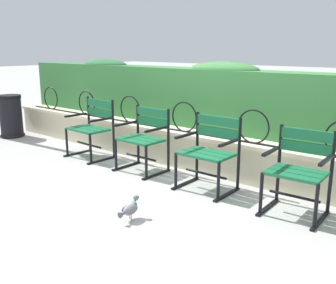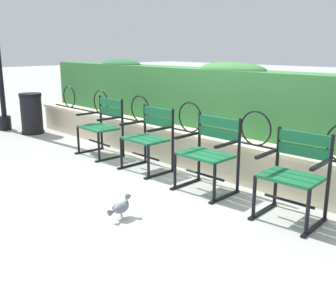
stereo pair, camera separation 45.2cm
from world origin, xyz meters
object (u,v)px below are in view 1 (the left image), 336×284
object	(u,v)px
park_chair_leftmost	(92,126)
trash_bin	(11,117)
pigeon_near_chairs	(130,209)
park_chair_centre_right	(210,150)
park_chair_centre_left	(144,137)
park_chair_rightmost	(299,169)

from	to	relation	value
park_chair_leftmost	trash_bin	size ratio (longest dim) A/B	1.13
pigeon_near_chairs	park_chair_leftmost	bearing A→B (deg)	148.66
park_chair_centre_right	trash_bin	size ratio (longest dim) A/B	1.12
trash_bin	pigeon_near_chairs	bearing A→B (deg)	-15.18
park_chair_centre_left	park_chair_rightmost	world-z (taller)	park_chair_rightmost
park_chair_centre_left	pigeon_near_chairs	bearing A→B (deg)	-52.23
park_chair_rightmost	pigeon_near_chairs	world-z (taller)	park_chair_rightmost
park_chair_leftmost	park_chair_centre_left	size ratio (longest dim) A/B	1.03
park_chair_leftmost	pigeon_near_chairs	bearing A→B (deg)	-31.34
trash_bin	park_chair_rightmost	bearing A→B (deg)	0.34
park_chair_leftmost	trash_bin	xyz separation A→B (m)	(-2.25, -0.08, -0.10)
park_chair_leftmost	trash_bin	distance (m)	2.25
park_chair_centre_right	trash_bin	bearing A→B (deg)	-179.27
pigeon_near_chairs	trash_bin	xyz separation A→B (m)	(-4.29, 1.17, 0.26)
park_chair_leftmost	park_chair_centre_left	xyz separation A→B (m)	(1.08, 0.01, -0.01)
park_chair_centre_right	pigeon_near_chairs	world-z (taller)	park_chair_centre_right
park_chair_leftmost	park_chair_rightmost	size ratio (longest dim) A/B	1.03
park_chair_leftmost	park_chair_centre_right	size ratio (longest dim) A/B	1.02
park_chair_centre_right	pigeon_near_chairs	size ratio (longest dim) A/B	3.00
park_chair_centre_right	park_chair_rightmost	world-z (taller)	park_chair_centre_right
park_chair_centre_right	park_chair_centre_left	bearing A→B (deg)	178.28
park_chair_centre_left	trash_bin	bearing A→B (deg)	-178.47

